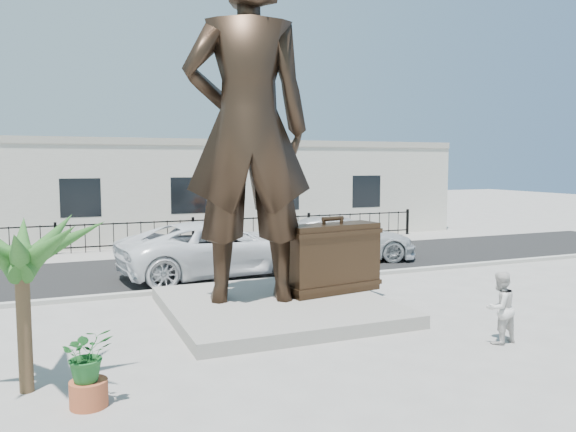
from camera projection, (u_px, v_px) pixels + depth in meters
name	position (u px, v px, depth m)	size (l,w,h in m)	color
ground	(322.00, 326.00, 12.53)	(100.00, 100.00, 0.00)	#9E9991
street	(224.00, 265.00, 19.90)	(40.00, 7.00, 0.01)	black
curb	(256.00, 284.00, 16.67)	(40.00, 0.25, 0.12)	#A5A399
far_sidewalk	(198.00, 249.00, 23.58)	(40.00, 2.50, 0.02)	#9E9991
plinth	(277.00, 306.00, 13.71)	(5.20, 5.20, 0.30)	gray
fence	(193.00, 233.00, 24.26)	(22.00, 0.10, 1.20)	black
building	(174.00, 192.00, 27.97)	(28.00, 7.00, 4.40)	silver
statue	(247.00, 128.00, 13.36)	(3.04, 2.00, 8.35)	black
suitcase	(332.00, 258.00, 14.47)	(2.52, 0.80, 1.77)	#332215
tourist	(500.00, 308.00, 11.30)	(0.71, 0.55, 1.46)	silver
car_white	(218.00, 248.00, 18.04)	(2.92, 6.34, 1.76)	white
car_silver	(342.00, 238.00, 21.15)	(2.23, 5.48, 1.59)	silver
worker	(215.00, 224.00, 23.86)	(1.30, 0.75, 2.01)	#FB570D
palm_tree	(27.00, 392.00, 8.95)	(1.80, 1.80, 3.20)	#26531E
planter	(89.00, 394.00, 8.39)	(0.56, 0.56, 0.40)	#A94E2C
shrub	(87.00, 354.00, 8.33)	(0.73, 0.64, 0.82)	#1E5E25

